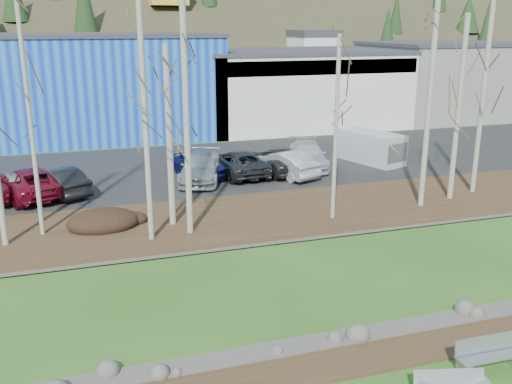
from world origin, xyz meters
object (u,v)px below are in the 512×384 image
object	(u,v)px
car_4	(201,164)
car_7	(307,155)
car_3	(201,167)
car_0	(16,183)
van_white	(373,148)
car_2	(29,182)
car_6	(279,160)
car_5	(285,164)
car_1	(59,181)
car_8	(240,163)
bench_intact	(488,355)

from	to	relation	value
car_4	car_7	world-z (taller)	car_7
car_3	car_7	world-z (taller)	car_3
car_0	van_white	distance (m)	22.00
car_2	car_6	world-z (taller)	car_2
car_3	car_4	size ratio (longest dim) A/B	1.22
car_5	van_white	xyz separation A→B (m)	(6.86, 1.61, 0.23)
car_1	car_3	distance (m)	7.94
car_0	car_3	world-z (taller)	car_3
van_white	car_1	bearing A→B (deg)	166.49
car_8	car_6	bearing A→B (deg)	177.59
car_1	car_4	size ratio (longest dim) A/B	1.02
car_1	car_5	distance (m)	12.95
car_8	van_white	xyz separation A→B (m)	(9.33, 0.38, 0.25)
bench_intact	car_6	xyz separation A→B (m)	(1.94, 21.60, 0.42)
car_1	car_2	size ratio (longest dim) A/B	0.81
car_1	car_3	bearing A→B (deg)	157.51
car_4	car_8	world-z (taller)	car_4
car_0	van_white	world-z (taller)	van_white
car_7	car_2	bearing A→B (deg)	-160.07
bench_intact	car_4	distance (m)	22.24
car_4	car_8	distance (m)	2.34
car_5	car_0	bearing A→B (deg)	-22.24
car_1	car_6	xyz separation A→B (m)	(13.05, 1.14, 0.00)
car_0	car_8	bearing A→B (deg)	164.75
car_5	car_2	bearing A→B (deg)	-20.58
car_5	car_6	size ratio (longest dim) A/B	0.87
bench_intact	car_1	size ratio (longest dim) A/B	0.42
car_0	car_1	bearing A→B (deg)	146.52
car_2	car_7	bearing A→B (deg)	166.76
car_2	bench_intact	bearing A→B (deg)	103.16
car_1	car_8	size ratio (longest dim) A/B	0.84
bench_intact	car_7	bearing A→B (deg)	80.93
car_1	car_6	bearing A→B (deg)	158.44
bench_intact	car_7	world-z (taller)	car_7
car_3	car_6	distance (m)	5.16
car_4	car_8	bearing A→B (deg)	-38.02
car_1	van_white	world-z (taller)	van_white
bench_intact	car_8	size ratio (longest dim) A/B	0.35
car_0	car_8	size ratio (longest dim) A/B	0.75
car_7	car_8	bearing A→B (deg)	-158.99
car_3	car_5	world-z (taller)	car_3
car_6	car_7	world-z (taller)	car_7
car_2	van_white	distance (m)	21.35
car_4	car_3	bearing A→B (deg)	-131.14
car_8	van_white	bearing A→B (deg)	179.93
car_5	car_7	size ratio (longest dim) A/B	0.88
car_3	car_5	bearing A→B (deg)	11.15
car_1	car_8	xyz separation A→B (m)	(10.47, 1.14, 0.00)
car_3	car_2	bearing A→B (deg)	-159.11
car_2	van_white	xyz separation A→B (m)	(21.31, 1.35, 0.22)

